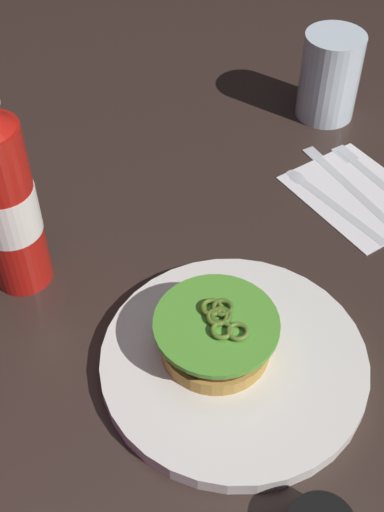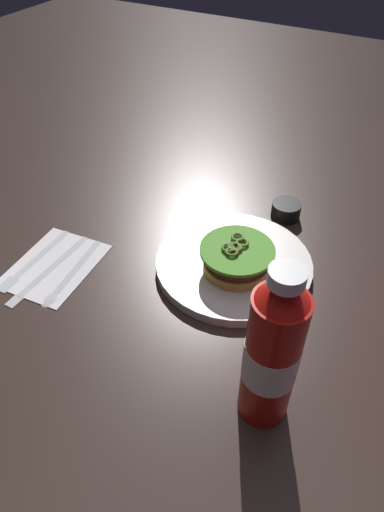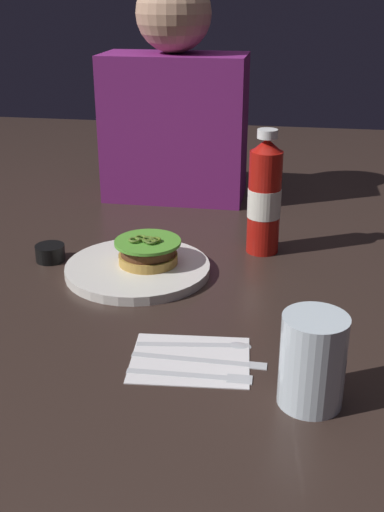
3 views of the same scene
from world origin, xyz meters
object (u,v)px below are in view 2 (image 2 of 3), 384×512
at_px(dinner_plate, 234,264).
at_px(spoon_utensil, 65,280).
at_px(burger_sandwich, 237,258).
at_px(condiment_cup, 286,210).
at_px(napkin, 55,265).
at_px(ketchup_bottle, 272,354).
at_px(fork_utensil, 29,264).
at_px(butter_knife, 45,272).

xyz_separation_m(dinner_plate, spoon_utensil, (0.18, -0.24, -0.00)).
relative_size(burger_sandwich, condiment_cup, 2.17).
xyz_separation_m(burger_sandwich, napkin, (0.13, -0.30, -0.04)).
relative_size(burger_sandwich, ketchup_bottle, 0.50).
xyz_separation_m(condiment_cup, spoon_utensil, (0.36, -0.27, -0.01)).
distance_m(burger_sandwich, spoon_utensil, 0.30).
distance_m(dinner_plate, condiment_cup, 0.19).
relative_size(dinner_plate, spoon_utensil, 1.57).
distance_m(condiment_cup, spoon_utensil, 0.45).
relative_size(ketchup_bottle, condiment_cup, 4.33).
xyz_separation_m(dinner_plate, condiment_cup, (-0.19, 0.03, 0.01)).
relative_size(napkin, fork_utensil, 0.97).
relative_size(fork_utensil, butter_knife, 0.89).
xyz_separation_m(ketchup_bottle, fork_utensil, (-0.06, -0.47, -0.11)).
relative_size(condiment_cup, butter_knife, 0.29).
bearing_deg(condiment_cup, ketchup_bottle, 16.05).
relative_size(burger_sandwich, fork_utensil, 0.71).
relative_size(ketchup_bottle, napkin, 1.46).
bearing_deg(spoon_utensil, butter_knife, -88.08).
height_order(condiment_cup, fork_utensil, condiment_cup).
bearing_deg(napkin, burger_sandwich, 114.13).
bearing_deg(spoon_utensil, ketchup_bottle, 82.16).
bearing_deg(burger_sandwich, butter_knife, -61.84).
distance_m(burger_sandwich, fork_utensil, 0.37).
distance_m(condiment_cup, fork_utensil, 0.51).
relative_size(condiment_cup, fork_utensil, 0.32).
height_order(napkin, fork_utensil, fork_utensil).
relative_size(dinner_plate, butter_knife, 1.37).
height_order(ketchup_bottle, butter_knife, ketchup_bottle).
bearing_deg(burger_sandwich, condiment_cup, 175.25).
bearing_deg(butter_knife, condiment_cup, 139.29).
bearing_deg(ketchup_bottle, fork_utensil, -96.73).
bearing_deg(spoon_utensil, napkin, -118.59).
xyz_separation_m(dinner_plate, fork_utensil, (0.17, -0.33, -0.00)).
bearing_deg(butter_knife, spoon_utensil, 91.92).
xyz_separation_m(dinner_plate, butter_knife, (0.18, -0.29, -0.00)).
height_order(condiment_cup, spoon_utensil, condiment_cup).
height_order(dinner_plate, fork_utensil, dinner_plate).
xyz_separation_m(fork_utensil, butter_knife, (0.00, 0.04, 0.00)).
height_order(ketchup_bottle, napkin, ketchup_bottle).
relative_size(dinner_plate, fork_utensil, 1.54).
distance_m(ketchup_bottle, spoon_utensil, 0.41).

